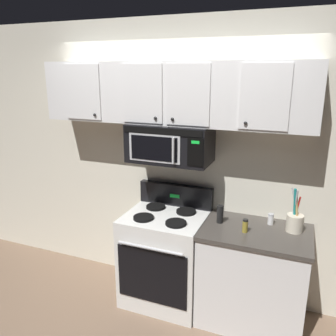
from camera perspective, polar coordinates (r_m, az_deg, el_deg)
name	(u,v)px	position (r m, az deg, el deg)	size (l,w,h in m)	color
ground_plane	(148,325)	(3.44, -3.33, -24.45)	(8.00, 8.00, 0.00)	#7A604C
back_wall	(179,160)	(3.46, 1.84, 1.27)	(5.20, 0.10, 2.70)	silver
stove_range	(166,256)	(3.48, -0.42, -14.37)	(0.76, 0.69, 1.12)	white
over_range_microwave	(170,143)	(3.18, 0.33, 4.13)	(0.76, 0.43, 0.35)	black
upper_cabinets	(171,93)	(3.15, 0.56, 12.28)	(2.50, 0.36, 0.55)	silver
counter_segment	(252,276)	(3.32, 13.80, -16.90)	(0.93, 0.65, 0.90)	silver
utensil_crock_cream	(295,221)	(3.14, 20.24, -8.23)	(0.14, 0.14, 0.39)	beige
salt_shaker	(271,219)	(3.23, 16.62, -8.10)	(0.05, 0.05, 0.10)	white
pepper_mill	(220,214)	(3.15, 8.61, -7.56)	(0.06, 0.06, 0.16)	black
spice_jar	(245,226)	(3.02, 12.64, -9.32)	(0.05, 0.05, 0.12)	olive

